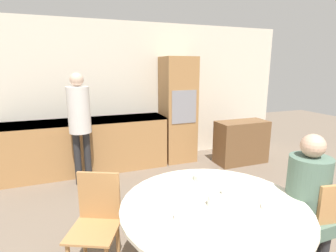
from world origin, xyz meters
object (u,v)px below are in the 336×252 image
at_px(chair_far_left, 97,218).
at_px(person_standing, 79,117).
at_px(sideboard, 241,142).
at_px(bowl_centre, 271,207).
at_px(bowl_far, 184,216).
at_px(bowl_near, 203,177).
at_px(oven_unit, 178,110).
at_px(chair_near_right, 326,222).
at_px(dining_table, 213,226).
at_px(cup, 212,200).
at_px(person_seated, 309,195).

relative_size(chair_far_left, person_standing, 0.52).
xyz_separation_m(sideboard, bowl_centre, (-1.60, -2.54, 0.35)).
bearing_deg(bowl_far, bowl_near, 51.18).
distance_m(oven_unit, chair_near_right, 3.21).
distance_m(dining_table, bowl_far, 0.39).
bearing_deg(bowl_far, cup, 19.13).
bearing_deg(person_standing, chair_far_left, -89.38).
xyz_separation_m(person_seated, bowl_near, (-0.70, 0.61, 0.03)).
relative_size(chair_far_left, person_seated, 0.71).
xyz_separation_m(chair_far_left, cup, (0.85, -0.52, 0.27)).
bearing_deg(chair_far_left, bowl_near, 22.14).
distance_m(sideboard, bowl_near, 2.65).
bearing_deg(person_standing, dining_table, -69.83).
height_order(sideboard, bowl_near, sideboard).
xyz_separation_m(person_standing, cup, (0.87, -2.42, -0.30)).
bearing_deg(chair_near_right, bowl_near, -31.04).
xyz_separation_m(bowl_near, bowl_centre, (0.23, -0.67, -0.01)).
distance_m(chair_far_left, bowl_centre, 1.46).
height_order(chair_far_left, bowl_centre, chair_far_left).
bearing_deg(bowl_near, oven_unit, 72.57).
xyz_separation_m(oven_unit, chair_far_left, (-1.79, -2.41, -0.49)).
height_order(chair_near_right, bowl_centre, chair_near_right).
bearing_deg(person_seated, dining_table, 169.61).
distance_m(person_seated, bowl_centre, 0.47).
bearing_deg(chair_near_right, bowl_centre, 6.05).
distance_m(dining_table, person_standing, 2.63).
xyz_separation_m(oven_unit, sideboard, (1.06, -0.60, -0.59)).
bearing_deg(chair_near_right, dining_table, -5.09).
relative_size(sideboard, person_seated, 0.77).
bearing_deg(bowl_near, person_seated, -41.06).
bearing_deg(cup, bowl_centre, -27.34).
xyz_separation_m(oven_unit, chair_near_right, (0.06, -3.17, -0.49)).
bearing_deg(bowl_far, person_standing, 103.02).
xyz_separation_m(chair_near_right, person_standing, (-1.87, 2.66, 0.57)).
relative_size(cup, bowl_centre, 0.60).
relative_size(sideboard, bowl_near, 5.23).
height_order(sideboard, cup, cup).
distance_m(bowl_near, bowl_centre, 0.71).
xyz_separation_m(oven_unit, person_standing, (-1.81, -0.51, 0.08)).
bearing_deg(bowl_centre, person_seated, 7.17).
height_order(dining_table, person_standing, person_standing).
height_order(sideboard, chair_far_left, chair_far_left).
bearing_deg(cup, dining_table, 17.99).
distance_m(chair_far_left, person_standing, 1.99).
bearing_deg(sideboard, dining_table, -130.37).
xyz_separation_m(oven_unit, dining_table, (-0.92, -2.93, -0.45)).
distance_m(bowl_near, bowl_far, 0.72).
xyz_separation_m(oven_unit, bowl_near, (-0.78, -2.47, -0.23)).
distance_m(chair_far_left, person_seated, 1.85).
distance_m(chair_near_right, cup, 1.06).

